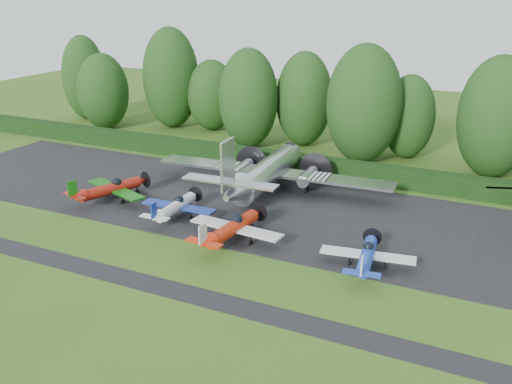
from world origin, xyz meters
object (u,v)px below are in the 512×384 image
at_px(transport_plane, 266,172).
at_px(light_plane_red, 111,189).
at_px(light_plane_white, 176,206).
at_px(light_plane_orange, 232,228).
at_px(light_plane_blue, 367,256).

height_order(transport_plane, light_plane_red, transport_plane).
height_order(transport_plane, light_plane_white, transport_plane).
bearing_deg(light_plane_orange, transport_plane, 96.38).
bearing_deg(light_plane_orange, light_plane_red, 162.15).
bearing_deg(light_plane_white, light_plane_red, 175.17).
distance_m(light_plane_red, light_plane_orange, 14.83).
bearing_deg(transport_plane, light_plane_white, -112.49).
height_order(light_plane_white, light_plane_blue, light_plane_white).
bearing_deg(light_plane_white, light_plane_blue, -5.03).
bearing_deg(light_plane_blue, light_plane_white, -178.41).
height_order(transport_plane, light_plane_orange, transport_plane).
bearing_deg(transport_plane, light_plane_red, -142.80).
xyz_separation_m(light_plane_red, light_plane_blue, (25.08, -3.05, -0.15)).
distance_m(light_plane_white, light_plane_blue, 17.46).
relative_size(transport_plane, light_plane_orange, 2.90).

